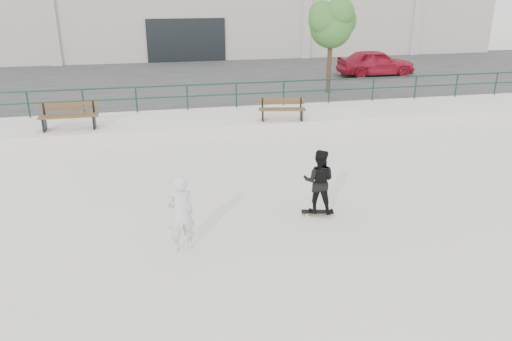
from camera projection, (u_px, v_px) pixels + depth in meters
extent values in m
plane|color=beige|center=(276.00, 249.00, 10.68)|extent=(120.00, 120.00, 0.00)
cube|color=beige|center=(217.00, 123.00, 19.29)|extent=(30.00, 3.00, 0.50)
cube|color=#323232|center=(196.00, 82.00, 27.07)|extent=(60.00, 14.00, 0.50)
cylinder|color=#153A26|center=(212.00, 84.00, 20.04)|extent=(28.00, 0.06, 0.06)
cylinder|color=#153A26|center=(212.00, 95.00, 20.20)|extent=(28.00, 0.05, 0.05)
cylinder|color=#153A26|center=(28.00, 105.00, 18.87)|extent=(0.06, 0.06, 1.00)
cylinder|color=#153A26|center=(83.00, 102.00, 19.26)|extent=(0.06, 0.06, 1.00)
cylinder|color=#153A26|center=(136.00, 100.00, 19.64)|extent=(0.06, 0.06, 1.00)
cylinder|color=#153A26|center=(187.00, 98.00, 20.02)|extent=(0.06, 0.06, 1.00)
cylinder|color=#153A26|center=(236.00, 95.00, 20.40)|extent=(0.06, 0.06, 1.00)
cylinder|color=#153A26|center=(284.00, 93.00, 20.79)|extent=(0.06, 0.06, 1.00)
cylinder|color=#153A26|center=(329.00, 91.00, 21.17)|extent=(0.06, 0.06, 1.00)
cylinder|color=#153A26|center=(373.00, 89.00, 21.55)|extent=(0.06, 0.06, 1.00)
cylinder|color=#153A26|center=(415.00, 88.00, 21.93)|extent=(0.06, 0.06, 1.00)
cylinder|color=#153A26|center=(456.00, 86.00, 22.32)|extent=(0.06, 0.06, 1.00)
cylinder|color=#153A26|center=(496.00, 84.00, 22.70)|extent=(0.06, 0.06, 1.00)
cube|color=#BBB6A7|center=(177.00, 1.00, 38.55)|extent=(44.00, 16.00, 8.00)
cube|color=black|center=(186.00, 44.00, 32.04)|extent=(5.00, 0.15, 3.20)
cube|color=#BBB6A7|center=(52.00, 22.00, 29.93)|extent=(0.60, 0.25, 6.20)
cube|color=#BBB6A7|center=(307.00, 18.00, 32.99)|extent=(0.60, 0.25, 6.20)
cube|color=#BBB6A7|center=(417.00, 17.00, 34.52)|extent=(0.60, 0.25, 6.20)
cube|color=brown|center=(68.00, 117.00, 17.18)|extent=(2.00, 0.16, 0.04)
cube|color=brown|center=(69.00, 116.00, 17.37)|extent=(2.00, 0.16, 0.04)
cube|color=brown|center=(69.00, 115.00, 17.55)|extent=(2.00, 0.16, 0.04)
cube|color=brown|center=(69.00, 108.00, 17.55)|extent=(2.00, 0.07, 0.11)
cube|color=brown|center=(68.00, 104.00, 17.50)|extent=(2.00, 0.07, 0.11)
cube|color=black|center=(44.00, 124.00, 17.28)|extent=(0.07, 0.56, 0.47)
cube|color=black|center=(44.00, 109.00, 17.39)|extent=(0.07, 0.06, 0.47)
cube|color=black|center=(94.00, 121.00, 17.62)|extent=(0.07, 0.56, 0.47)
cube|color=black|center=(93.00, 107.00, 17.72)|extent=(0.07, 0.06, 0.47)
cube|color=brown|center=(282.00, 110.00, 18.39)|extent=(1.73, 0.42, 0.04)
cube|color=brown|center=(282.00, 109.00, 18.55)|extent=(1.73, 0.42, 0.04)
cube|color=brown|center=(282.00, 108.00, 18.71)|extent=(1.73, 0.42, 0.04)
cube|color=brown|center=(282.00, 103.00, 18.72)|extent=(1.71, 0.35, 0.10)
cube|color=brown|center=(282.00, 99.00, 18.67)|extent=(1.71, 0.35, 0.10)
cube|color=black|center=(263.00, 115.00, 18.61)|extent=(0.14, 0.48, 0.40)
cube|color=black|center=(262.00, 103.00, 18.70)|extent=(0.07, 0.06, 0.40)
cube|color=black|center=(301.00, 115.00, 18.64)|extent=(0.14, 0.48, 0.40)
cube|color=black|center=(301.00, 103.00, 18.74)|extent=(0.07, 0.06, 0.40)
cylinder|color=#4F3527|center=(329.00, 65.00, 22.95)|extent=(0.21, 0.21, 2.55)
sphere|color=#2F6224|center=(331.00, 27.00, 22.35)|extent=(1.91, 1.91, 1.91)
sphere|color=#2F6224|center=(340.00, 21.00, 22.67)|extent=(1.49, 1.49, 1.49)
sphere|color=#2F6224|center=(324.00, 20.00, 21.96)|extent=(1.38, 1.38, 1.38)
sphere|color=#2F6224|center=(340.00, 12.00, 21.77)|extent=(1.27, 1.27, 1.27)
sphere|color=#2F6224|center=(322.00, 14.00, 22.49)|extent=(1.17, 1.17, 1.17)
imported|color=#A41428|center=(376.00, 63.00, 27.32)|extent=(4.23, 1.80, 1.42)
cube|color=black|center=(317.00, 212.00, 12.21)|extent=(0.80, 0.37, 0.02)
cube|color=brown|center=(317.00, 212.00, 12.21)|extent=(0.80, 0.37, 0.01)
cube|color=#A6A7AC|center=(307.00, 213.00, 12.23)|extent=(0.09, 0.17, 0.03)
cube|color=#A6A7AC|center=(328.00, 213.00, 12.22)|extent=(0.09, 0.17, 0.03)
cylinder|color=beige|center=(307.00, 215.00, 12.14)|extent=(0.06, 0.04, 0.06)
cylinder|color=beige|center=(306.00, 212.00, 12.32)|extent=(0.06, 0.04, 0.06)
cylinder|color=beige|center=(328.00, 215.00, 12.14)|extent=(0.06, 0.04, 0.06)
cylinder|color=beige|center=(327.00, 212.00, 12.31)|extent=(0.06, 0.04, 0.06)
imported|color=black|center=(319.00, 181.00, 11.92)|extent=(0.95, 0.86, 1.59)
imported|color=silver|center=(181.00, 214.00, 10.37)|extent=(0.69, 0.55, 1.68)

